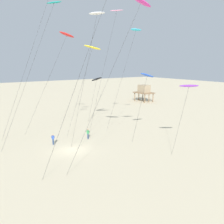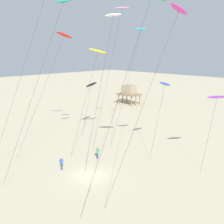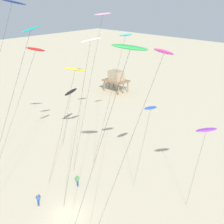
{
  "view_description": "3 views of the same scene",
  "coord_description": "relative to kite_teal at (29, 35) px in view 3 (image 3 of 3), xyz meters",
  "views": [
    {
      "loc": [
        29.57,
        -12.96,
        12.34
      ],
      "look_at": [
        0.55,
        6.43,
        4.98
      ],
      "focal_mm": 37.63,
      "sensor_mm": 36.0,
      "label": 1
    },
    {
      "loc": [
        24.5,
        -20.36,
        15.06
      ],
      "look_at": [
        -0.73,
        4.5,
        7.15
      ],
      "focal_mm": 45.03,
      "sensor_mm": 36.0,
      "label": 2
    },
    {
      "loc": [
        23.02,
        -16.99,
        23.98
      ],
      "look_at": [
        0.59,
        6.6,
        10.96
      ],
      "focal_mm": 49.03,
      "sensor_mm": 36.0,
      "label": 3
    }
  ],
  "objects": [
    {
      "name": "kite_cyan",
      "position": [
        -1.57,
        16.07,
        -1.98
      ],
      "size": [
        1.49,
        6.98,
        18.5
      ],
      "color": "#33BFE0",
      "rests_on": "ground"
    },
    {
      "name": "kite_black",
      "position": [
        -9.75,
        12.48,
        -11.04
      ],
      "size": [
        0.76,
        3.33,
        9.45
      ],
      "color": "black",
      "rests_on": "ground"
    },
    {
      "name": "kite_flyer_middle",
      "position": [
        -0.09,
        -0.94,
        -19.05
      ],
      "size": [
        0.66,
        0.67,
        1.67
      ],
      "color": "navy",
      "rests_on": "ground"
    },
    {
      "name": "kite_purple",
      "position": [
        12.98,
        13.54,
        -10.68
      ],
      "size": [
        2.06,
        3.55,
        9.47
      ],
      "color": "purple",
      "rests_on": "ground"
    },
    {
      "name": "kite_pink",
      "position": [
        -2.16,
        12.1,
        0.65
      ],
      "size": [
        1.65,
        6.52,
        21.38
      ],
      "color": "pink",
      "rests_on": "ground"
    },
    {
      "name": "kite_yellow",
      "position": [
        -2.1,
        7.28,
        -5.23
      ],
      "size": [
        1.55,
        6.28,
        15.37
      ],
      "color": "yellow",
      "rests_on": "ground"
    },
    {
      "name": "ground_plane",
      "position": [
        3.77,
        0.53,
        -19.95
      ],
      "size": [
        260.0,
        260.0,
        0.0
      ],
      "primitive_type": "plane",
      "color": "beige"
    },
    {
      "name": "kite_red",
      "position": [
        -6.49,
        4.67,
        -2.98
      ],
      "size": [
        1.76,
        9.44,
        17.74
      ],
      "color": "red",
      "rests_on": "ground"
    },
    {
      "name": "kite_teal",
      "position": [
        0.0,
        0.0,
        0.0
      ],
      "size": [
        1.74,
        9.4,
        20.81
      ],
      "color": "teal",
      "rests_on": "ground"
    },
    {
      "name": "kite_flyer_nearest",
      "position": [
        0.32,
        4.85,
        -19.05
      ],
      "size": [
        0.73,
        0.73,
        1.67
      ],
      "color": "navy",
      "rests_on": "ground"
    },
    {
      "name": "kite_white",
      "position": [
        2.99,
        5.26,
        -1.05
      ],
      "size": [
        1.39,
        5.59,
        19.5
      ],
      "color": "white",
      "rests_on": "ground"
    },
    {
      "name": "kite_navy",
      "position": [
        -5.34,
        1.46,
        2.56
      ],
      "size": [
        2.27,
        10.29,
        23.33
      ],
      "color": "navy",
      "rests_on": "ground"
    },
    {
      "name": "kite_green",
      "position": [
        11.18,
        2.01,
        -0.28
      ],
      "size": [
        2.51,
        9.45,
        20.25
      ],
      "color": "green",
      "rests_on": "ground"
    },
    {
      "name": "kite_magenta",
      "position": [
        11.8,
        5.79,
        -1.09
      ],
      "size": [
        1.93,
        10.54,
        19.59
      ],
      "color": "#D8339E",
      "rests_on": "ground"
    },
    {
      "name": "kite_blue",
      "position": [
        5.98,
        12.39,
        -9.56
      ],
      "size": [
        1.28,
        4.09,
        10.95
      ],
      "color": "blue",
      "rests_on": "ground"
    },
    {
      "name": "stilt_house",
      "position": [
        -23.58,
        37.99,
        -16.22
      ],
      "size": [
        6.15,
        4.37,
        5.34
      ],
      "color": "#846647",
      "rests_on": "ground"
    }
  ]
}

